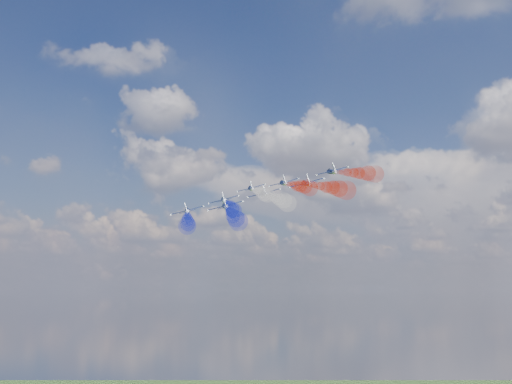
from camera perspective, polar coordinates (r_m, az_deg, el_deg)
The scene contains 16 objects.
jet_lead at distance 173.43m, azimuth -0.45°, elevation 0.30°, with size 8.17×10.21×2.72m, color black, non-canonical shape.
trail_lead at distance 153.11m, azimuth 0.30°, elevation 0.01°, with size 3.40×31.86×3.40m, color white, non-canonical shape.
jet_inner_left at distance 163.21m, azimuth -2.89°, elevation -0.73°, with size 8.17×10.21×2.72m, color black, non-canonical shape.
trail_inner_left at distance 142.84m, azimuth -2.44°, elevation -1.18°, with size 3.40×31.86×3.40m, color #1923D5, non-canonical shape.
jet_inner_right at distance 164.62m, azimuth 2.44°, elevation 0.79°, with size 8.17×10.21×2.72m, color black, non-canonical shape.
trail_inner_right at distance 144.44m, azimuth 3.63°, elevation 0.56°, with size 3.40×31.86×3.40m, color red, non-canonical shape.
jet_outer_left at distance 150.72m, azimuth -6.11°, elevation -1.69°, with size 8.17×10.21×2.72m, color black, non-canonical shape.
trail_outer_left at distance 130.34m, azimuth -6.12°, elevation -2.34°, with size 3.40×31.86×3.40m, color #1923D5, non-canonical shape.
jet_center_third at distance 150.57m, azimuth 0.69°, elevation -0.16°, with size 8.17×10.21×2.72m, color black, non-canonical shape.
trail_center_third at distance 130.31m, azimuth 1.75°, elevation -0.57°, with size 3.40×31.86×3.40m, color white, non-canonical shape.
jet_outer_right at distance 154.62m, azimuth 6.72°, elevation 1.80°, with size 8.17×10.21×2.72m, color black, non-canonical shape.
trail_outer_right at distance 134.76m, azimuth 8.64°, elevation 1.69°, with size 3.40×31.86×3.40m, color red, non-canonical shape.
jet_rear_left at distance 139.87m, azimuth -2.74°, elevation -1.30°, with size 8.17×10.21×2.72m, color black, non-canonical shape.
trail_rear_left at distance 119.52m, azimuth -2.17°, elevation -1.94°, with size 3.40×31.86×3.40m, color #1923D5, non-canonical shape.
jet_rear_right at distance 141.46m, azimuth 4.47°, elevation 0.74°, with size 8.17×10.21×2.72m, color black, non-canonical shape.
trail_rear_right at distance 121.43m, azimuth 6.23°, elevation 0.45°, with size 3.40×31.86×3.40m, color red, non-canonical shape.
Camera 1 is at (92.43, -151.31, 139.30)m, focal length 45.07 mm.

